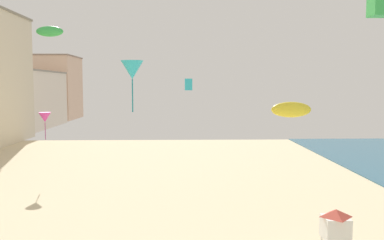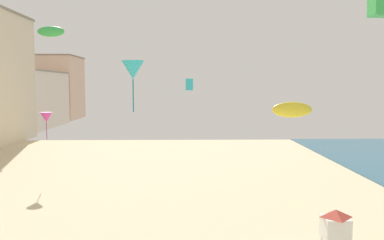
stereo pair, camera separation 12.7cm
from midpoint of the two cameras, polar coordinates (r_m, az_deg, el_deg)
name	(u,v)px [view 2 (the right image)]	position (r m, az deg, el deg)	size (l,w,h in m)	color
boardwalk_hotel_distant	(16,99)	(85.08, -23.26, 2.68)	(14.80, 20.82, 10.80)	silver
boardwalk_hotel_furthest	(50,88)	(103.74, -19.18, 4.28)	(13.88, 14.11, 14.97)	beige
lifeguard_stand	(336,225)	(20.00, 19.52, -13.61)	(1.10, 1.10, 2.55)	white
kite_magenta_delta	(46,117)	(37.18, -19.53, 0.36)	(1.03, 1.03, 2.35)	#DB3D9E
kite_green_parafoil	(51,31)	(33.31, -18.94, 11.58)	(2.04, 0.57, 0.79)	green
kite_yellow_parafoil	(292,110)	(29.61, 13.87, 1.40)	(2.83, 0.79, 1.10)	yellow
kite_cyan_delta	(133,70)	(27.51, -8.09, 6.90)	(1.50, 1.50, 3.41)	#2DB7CC
kite_cyan_box	(189,84)	(29.02, -0.25, 4.97)	(0.52, 0.52, 0.82)	#2DB7CC
kite_green_box	(381,0)	(25.24, 25.00, 14.86)	(1.08, 1.08, 1.69)	green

